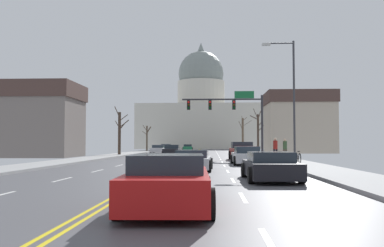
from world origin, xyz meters
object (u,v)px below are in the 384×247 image
Objects in this scene: sedan_oncoming_03 at (188,148)px; pedestrian_01 at (275,148)px; signal_gantry at (232,110)px; sedan_near_01 at (247,156)px; street_lamp_right at (290,91)px; sedan_near_03 at (270,167)px; bicycle_parked at (298,158)px; pickup_truck_near_00 at (243,152)px; sedan_oncoming_00 at (172,151)px; sedan_oncoming_02 at (166,148)px; sedan_oncoming_01 at (158,149)px; sedan_near_02 at (193,161)px; sedan_near_04 at (168,183)px; pedestrian_00 at (285,148)px.

pedestrian_01 is (9.61, -48.64, 0.56)m from sedan_oncoming_03.
sedan_near_01 is (0.37, -11.27, -4.18)m from signal_gantry.
street_lamp_right reaches higher than sedan_near_03.
pedestrian_01 is at bearing 101.96° from bicycle_parked.
pedestrian_01 is (-0.30, 4.55, -3.86)m from street_lamp_right.
signal_gantry reaches higher than pickup_truck_near_00.
sedan_near_01 is at bearing -69.25° from sedan_oncoming_00.
sedan_oncoming_02 is at bearing 107.84° from signal_gantry.
sedan_oncoming_01 is at bearing 103.35° from sedan_near_03.
sedan_oncoming_00 is 17.83m from pedestrian_01.
sedan_near_01 is 2.44× the size of pedestrian_01.
pickup_truck_near_00 is at bearing 88.91° from sedan_near_03.
sedan_near_02 is at bearing -140.49° from bicycle_parked.
signal_gantry is 12.77m from street_lamp_right.
sedan_near_04 is at bearing -83.63° from sedan_oncoming_02.
sedan_oncoming_00 is (-3.54, 24.83, 0.07)m from sedan_near_02.
sedan_oncoming_03 is at bearing 90.12° from sedan_oncoming_00.
pedestrian_00 is (14.12, -35.73, 0.50)m from sedan_oncoming_02.
sedan_near_04 is at bearing -89.96° from sedan_near_02.
street_lamp_right is 4.77× the size of pedestrian_00.
sedan_oncoming_03 is 2.56× the size of bicycle_parked.
sedan_oncoming_03 is (3.23, 9.93, -0.04)m from sedan_oncoming_02.
street_lamp_right is at bearing -143.09° from bicycle_parked.
signal_gantry is at bearing -80.67° from sedan_oncoming_03.
pedestrian_01 is (2.26, -3.77, 0.40)m from pickup_truck_near_00.
street_lamp_right is 12.15m from sedan_near_03.
sedan_oncoming_01 is 1.01× the size of sedan_oncoming_03.
sedan_oncoming_01 is (-3.07, 11.59, -0.03)m from sedan_oncoming_00.
sedan_near_04 is at bearing -104.76° from pedestrian_01.
sedan_oncoming_01 is 29.48m from pedestrian_01.
sedan_oncoming_02 is at bearing -108.03° from sedan_oncoming_03.
pedestrian_00 is at bearing -12.64° from pickup_truck_near_00.
sedan_oncoming_01 is 22.20m from sedan_oncoming_03.
sedan_oncoming_01 is (-6.63, 49.39, -0.02)m from sedan_near_04.
signal_gantry is 32.72m from sedan_oncoming_02.
bicycle_parked is at bearing -61.47° from sedan_oncoming_00.
pickup_truck_near_00 is 3.30× the size of pedestrian_01.
signal_gantry is 12.02m from sedan_near_01.
sedan_oncoming_02 is at bearing 111.57° from pedestrian_00.
sedan_near_03 is 43.28m from sedan_oncoming_01.
sedan_oncoming_02 reaches higher than bicycle_parked.
bicycle_parked is at bearing -78.76° from sedan_oncoming_03.
street_lamp_right is at bearing -75.45° from signal_gantry.
pickup_truck_near_00 is 45.47m from sedan_oncoming_03.
signal_gantry is at bearing 99.04° from pickup_truck_near_00.
sedan_oncoming_00 is (-7.01, 18.50, 0.01)m from sedan_near_01.
pedestrian_00 is at bearing 78.04° from sedan_near_03.
street_lamp_right reaches higher than sedan_near_01.
signal_gantry is at bearing 84.24° from sedan_near_04.
sedan_oncoming_00 is 21.81m from bicycle_parked.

